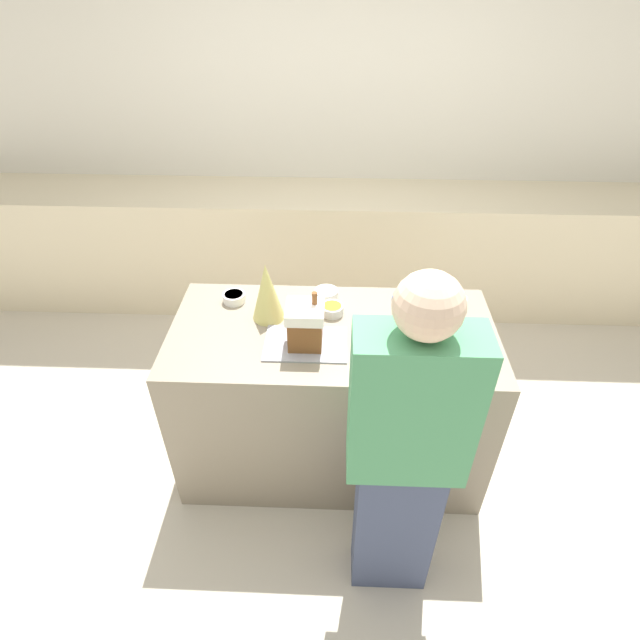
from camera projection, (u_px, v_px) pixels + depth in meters
name	position (u px, v px, depth m)	size (l,w,h in m)	color
ground_plane	(330.00, 451.00, 2.96)	(12.00, 12.00, 0.00)	beige
wall_back	(339.00, 129.00, 3.71)	(8.00, 0.05, 2.60)	white
back_cabinet_block	(336.00, 249.00, 3.95)	(6.00, 0.60, 0.93)	beige
kitchen_island	(332.00, 397.00, 2.68)	(1.58, 0.76, 0.92)	gray
baking_tray	(306.00, 344.00, 2.32)	(0.38, 0.26, 0.01)	#9E9EA8
gingerbread_house	(305.00, 324.00, 2.25)	(0.17, 0.17, 0.27)	brown
decorative_tree	(267.00, 292.00, 2.40)	(0.16, 0.16, 0.30)	#DBD675
candy_bowl_near_tray_right	(406.00, 329.00, 2.37)	(0.10, 0.10, 0.05)	silver
candy_bowl_center_rear	(326.00, 293.00, 2.62)	(0.12, 0.12, 0.04)	white
candy_bowl_behind_tray	(332.00, 309.00, 2.50)	(0.11, 0.11, 0.05)	silver
candy_bowl_far_left	(456.00, 301.00, 2.56)	(0.11, 0.11, 0.05)	white
candy_bowl_far_right	(234.00, 297.00, 2.58)	(0.12, 0.12, 0.05)	white
cookbook	(416.00, 307.00, 2.54)	(0.23, 0.18, 0.02)	#3F598C
mug	(409.00, 346.00, 2.24)	(0.09, 0.09, 0.09)	white
person	(404.00, 455.00, 1.89)	(0.44, 0.55, 1.67)	#424C6B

